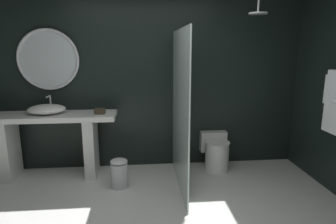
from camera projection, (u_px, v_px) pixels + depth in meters
back_wall_panel at (144, 80)px, 4.23m from camera, size 4.80×0.10×2.60m
vanity_counter at (50, 136)px, 3.96m from camera, size 1.82×0.50×0.89m
vessel_sink at (47, 109)px, 3.90m from camera, size 0.50×0.41×0.23m
tissue_box at (100, 111)px, 3.91m from camera, size 0.14×0.13×0.07m
round_wall_mirror at (48, 60)px, 3.96m from camera, size 0.84×0.04×0.84m
shower_glass_panel at (180, 111)px, 3.60m from camera, size 0.02×1.42×1.99m
rain_shower_head at (258, 12)px, 3.62m from camera, size 0.23×0.23×0.32m
toilet at (216, 152)px, 4.27m from camera, size 0.40×0.52×0.52m
waste_bin at (119, 173)px, 3.70m from camera, size 0.22×0.22×0.39m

